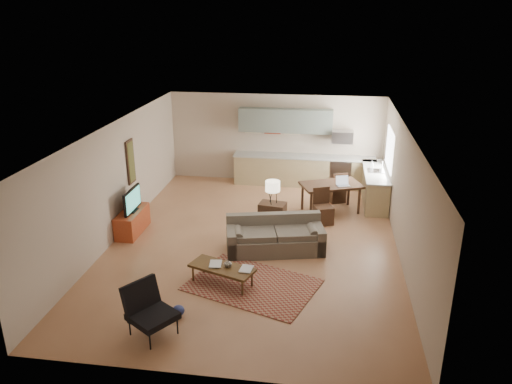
% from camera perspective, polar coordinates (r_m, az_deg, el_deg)
% --- Properties ---
extents(room, '(9.00, 9.00, 9.00)m').
position_cam_1_polar(room, '(11.10, -0.22, 0.43)').
color(room, '#A36C48').
rests_on(room, ground).
extents(kitchen_counter_back, '(4.26, 0.64, 0.92)m').
position_cam_1_polar(kitchen_counter_back, '(15.24, 5.47, 2.45)').
color(kitchen_counter_back, tan).
rests_on(kitchen_counter_back, ground).
extents(kitchen_counter_right, '(0.64, 2.26, 0.92)m').
position_cam_1_polar(kitchen_counter_right, '(14.18, 13.41, 0.57)').
color(kitchen_counter_right, tan).
rests_on(kitchen_counter_right, ground).
extents(kitchen_range, '(0.62, 0.62, 0.90)m').
position_cam_1_polar(kitchen_range, '(15.24, 9.60, 2.21)').
color(kitchen_range, '#A5A8AD').
rests_on(kitchen_range, ground).
extents(kitchen_microwave, '(0.62, 0.40, 0.35)m').
position_cam_1_polar(kitchen_microwave, '(14.96, 9.84, 6.24)').
color(kitchen_microwave, '#A5A8AD').
rests_on(kitchen_microwave, room).
extents(upper_cabinets, '(2.80, 0.34, 0.70)m').
position_cam_1_polar(upper_cabinets, '(15.04, 3.38, 8.15)').
color(upper_cabinets, slate).
rests_on(upper_cabinets, room).
extents(window_right, '(0.02, 1.40, 1.05)m').
position_cam_1_polar(window_right, '(13.89, 15.01, 4.74)').
color(window_right, white).
rests_on(window_right, room).
extents(wall_art_left, '(0.06, 0.42, 1.10)m').
position_cam_1_polar(wall_art_left, '(12.70, -14.11, 3.36)').
color(wall_art_left, olive).
rests_on(wall_art_left, room).
extents(triptych, '(1.70, 0.04, 0.50)m').
position_cam_1_polar(triptych, '(15.25, 1.91, 7.58)').
color(triptych, beige).
rests_on(triptych, room).
extents(rug, '(2.82, 2.37, 0.02)m').
position_cam_1_polar(rug, '(9.99, -0.42, -10.54)').
color(rug, maroon).
rests_on(rug, floor).
extents(sofa, '(2.40, 1.45, 0.78)m').
position_cam_1_polar(sofa, '(11.10, 2.20, -4.95)').
color(sofa, '#60574A').
rests_on(sofa, floor).
extents(coffee_table, '(1.40, 0.94, 0.39)m').
position_cam_1_polar(coffee_table, '(9.95, -3.89, -9.47)').
color(coffee_table, '#442D14').
rests_on(coffee_table, floor).
extents(book_a, '(0.31, 0.37, 0.03)m').
position_cam_1_polar(book_a, '(9.94, -5.34, -8.20)').
color(book_a, '#9B220B').
rests_on(book_a, coffee_table).
extents(book_b, '(0.30, 0.37, 0.02)m').
position_cam_1_polar(book_b, '(9.76, -1.78, -8.70)').
color(book_b, navy).
rests_on(book_b, coffee_table).
extents(vase, '(0.23, 0.23, 0.16)m').
position_cam_1_polar(vase, '(9.81, -3.25, -8.12)').
color(vase, black).
rests_on(vase, coffee_table).
extents(armchair, '(1.08, 1.08, 0.89)m').
position_cam_1_polar(armchair, '(8.60, -11.76, -13.23)').
color(armchair, black).
rests_on(armchair, floor).
extents(tv_credenza, '(0.46, 1.21, 0.56)m').
position_cam_1_polar(tv_credenza, '(12.41, -13.95, -3.29)').
color(tv_credenza, '#94351A').
rests_on(tv_credenza, floor).
extents(tv, '(0.09, 0.93, 0.56)m').
position_cam_1_polar(tv, '(12.19, -13.97, -0.91)').
color(tv, black).
rests_on(tv, tv_credenza).
extents(console_table, '(0.68, 0.51, 0.73)m').
position_cam_1_polar(console_table, '(12.09, 1.88, -2.89)').
color(console_table, '#321E14').
rests_on(console_table, floor).
extents(table_lamp, '(0.39, 0.39, 0.58)m').
position_cam_1_polar(table_lamp, '(11.84, 1.91, 0.01)').
color(table_lamp, beige).
rests_on(table_lamp, console_table).
extents(dining_table, '(1.76, 1.41, 0.78)m').
position_cam_1_polar(dining_table, '(13.35, 8.51, -0.67)').
color(dining_table, '#321E14').
rests_on(dining_table, floor).
extents(dining_chair_near, '(0.57, 0.58, 0.91)m').
position_cam_1_polar(dining_chair_near, '(12.58, 7.72, -1.65)').
color(dining_chair_near, '#321E14').
rests_on(dining_chair_near, floor).
extents(dining_chair_far, '(0.56, 0.57, 0.88)m').
position_cam_1_polar(dining_chair_far, '(14.08, 9.23, 0.65)').
color(dining_chair_far, '#321E14').
rests_on(dining_chair_far, floor).
extents(laptop, '(0.39, 0.34, 0.25)m').
position_cam_1_polar(laptop, '(13.08, 9.97, 1.21)').
color(laptop, '#A5A8AD').
rests_on(laptop, dining_table).
extents(soap_bottle, '(0.13, 0.13, 0.19)m').
position_cam_1_polar(soap_bottle, '(14.29, 13.10, 3.10)').
color(soap_bottle, beige).
rests_on(soap_bottle, kitchen_counter_right).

